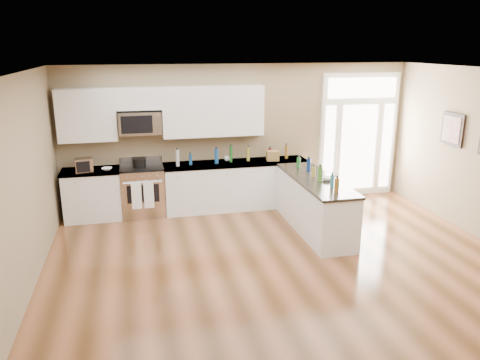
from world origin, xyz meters
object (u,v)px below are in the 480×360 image
object	(u,v)px
peninsula_cabinet	(314,206)
kitchen_range	(143,191)
stockpot	(139,162)
toaster_oven	(84,165)

from	to	relation	value
peninsula_cabinet	kitchen_range	world-z (taller)	kitchen_range
stockpot	peninsula_cabinet	bearing A→B (deg)	-25.93
toaster_oven	kitchen_range	bearing A→B (deg)	-2.72
toaster_oven	peninsula_cabinet	bearing A→B (deg)	-28.61
stockpot	toaster_oven	distance (m)	0.98
stockpot	toaster_oven	xyz separation A→B (m)	(-0.98, -0.11, 0.03)
kitchen_range	stockpot	xyz separation A→B (m)	(-0.04, -0.02, 0.56)
stockpot	toaster_oven	world-z (taller)	toaster_oven
kitchen_range	toaster_oven	xyz separation A→B (m)	(-1.01, -0.13, 0.59)
peninsula_cabinet	stockpot	size ratio (longest dim) A/B	9.62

